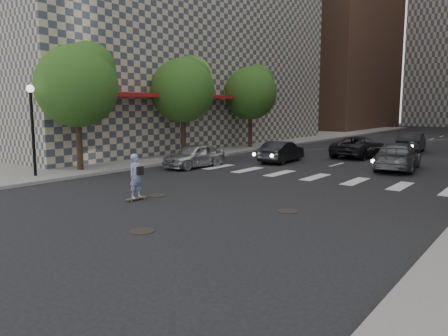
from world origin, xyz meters
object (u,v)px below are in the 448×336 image
object	(u,v)px
traffic_car_a	(282,152)
traffic_car_c	(359,147)
tree_b	(185,87)
tree_c	(252,91)
tree_a	(79,82)
silver_sedan	(194,156)
skateboarder	(136,176)
traffic_car_b	(398,156)
traffic_car_e	(411,142)
lamppost	(32,117)

from	to	relation	value
traffic_car_a	traffic_car_c	world-z (taller)	traffic_car_c
tree_b	tree_c	bearing A→B (deg)	90.00
tree_b	traffic_car_c	size ratio (longest dim) A/B	1.32
traffic_car_c	traffic_car_a	bearing A→B (deg)	65.51
tree_a	tree_c	xyz separation A→B (m)	(0.00, 16.00, 0.00)
tree_a	silver_sedan	xyz separation A→B (m)	(3.49, 4.89, -3.97)
tree_c	skateboarder	xyz separation A→B (m)	(7.45, -18.96, -3.74)
tree_a	silver_sedan	distance (m)	7.20
traffic_car_c	traffic_car_b	bearing A→B (deg)	132.94
traffic_car_b	traffic_car_e	world-z (taller)	traffic_car_e
silver_sedan	traffic_car_a	xyz separation A→B (m)	(2.80, 4.98, -0.02)
tree_b	traffic_car_c	distance (m)	12.37
lamppost	traffic_car_c	xyz separation A→B (m)	(9.17, 17.99, -2.24)
lamppost	skateboarder	world-z (taller)	lamppost
traffic_car_c	traffic_car_e	xyz separation A→B (m)	(2.01, 5.51, 0.06)
lamppost	silver_sedan	world-z (taller)	lamppost
tree_c	traffic_car_c	xyz separation A→B (m)	(9.12, -0.65, -3.95)
traffic_car_c	lamppost	bearing A→B (deg)	65.82
traffic_car_a	traffic_car_e	distance (m)	12.02
tree_a	traffic_car_a	xyz separation A→B (m)	(6.29, 9.86, -3.99)
tree_b	tree_a	bearing A→B (deg)	-90.00
traffic_car_e	silver_sedan	bearing A→B (deg)	57.18
tree_a	skateboarder	bearing A→B (deg)	-21.63
tree_a	traffic_car_c	world-z (taller)	tree_a
traffic_car_c	silver_sedan	bearing A→B (deg)	64.54
tree_c	traffic_car_b	size ratio (longest dim) A/B	1.31
skateboarder	traffic_car_b	distance (m)	14.86
lamppost	traffic_car_c	world-z (taller)	lamppost
lamppost	traffic_car_a	world-z (taller)	lamppost
tree_c	skateboarder	bearing A→B (deg)	-68.54
tree_a	silver_sedan	world-z (taller)	tree_a
tree_b	traffic_car_a	size ratio (longest dim) A/B	1.66
silver_sedan	traffic_car_a	world-z (taller)	silver_sedan
tree_c	traffic_car_b	bearing A→B (deg)	-21.70
tree_c	traffic_car_b	xyz separation A→B (m)	(12.91, -5.14, -3.91)
tree_a	tree_b	distance (m)	8.00
lamppost	tree_a	bearing A→B (deg)	89.01
tree_a	skateboarder	distance (m)	8.85
tree_a	tree_b	size ratio (longest dim) A/B	1.00
traffic_car_a	traffic_car_b	world-z (taller)	traffic_car_b
traffic_car_b	traffic_car_a	bearing A→B (deg)	0.63
traffic_car_a	traffic_car_c	xyz separation A→B (m)	(2.84, 5.49, 0.04)
tree_a	traffic_car_c	bearing A→B (deg)	59.28
traffic_car_e	tree_a	bearing A→B (deg)	54.66
tree_c	traffic_car_a	size ratio (longest dim) A/B	1.66
silver_sedan	traffic_car_c	size ratio (longest dim) A/B	0.79
tree_a	traffic_car_b	world-z (taller)	tree_a
skateboarder	traffic_car_b	xyz separation A→B (m)	(5.45, 13.82, -0.17)
lamppost	traffic_car_c	distance (m)	20.32
silver_sedan	traffic_car_b	bearing A→B (deg)	35.95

